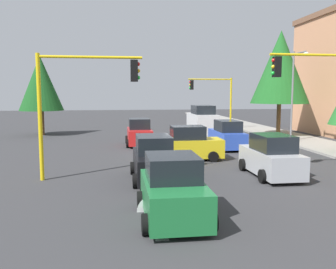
{
  "coord_description": "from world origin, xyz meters",
  "views": [
    {
      "loc": [
        22.56,
        -4.11,
        3.89
      ],
      "look_at": [
        -0.55,
        -0.92,
        1.2
      ],
      "focal_mm": 38.96,
      "sensor_mm": 36.0,
      "label": 1
    }
  ],
  "objects_px": {
    "traffic_signal_near_right": "(82,91)",
    "delivery_van_white": "(202,122)",
    "tree_opposite_side": "(41,83)",
    "tree_roadside_mid": "(280,67)",
    "car_silver": "(271,157)",
    "street_lamp_curbside": "(295,86)",
    "traffic_signal_far_left": "(214,93)",
    "car_red": "(139,133)",
    "car_blue": "(227,136)",
    "car_black": "(154,160)",
    "car_green": "(173,190)",
    "car_yellow": "(190,144)",
    "traffic_signal_near_left": "(322,88)"
  },
  "relations": [
    {
      "from": "traffic_signal_near_left",
      "to": "traffic_signal_near_right",
      "type": "height_order",
      "value": "traffic_signal_near_left"
    },
    {
      "from": "tree_opposite_side",
      "to": "tree_roadside_mid",
      "type": "distance_m",
      "value": 21.42
    },
    {
      "from": "tree_roadside_mid",
      "to": "car_black",
      "type": "xyz_separation_m",
      "value": [
        14.6,
        -12.54,
        -5.18
      ]
    },
    {
      "from": "tree_roadside_mid",
      "to": "car_silver",
      "type": "relative_size",
      "value": 2.25
    },
    {
      "from": "traffic_signal_far_left",
      "to": "traffic_signal_near_right",
      "type": "height_order",
      "value": "traffic_signal_near_right"
    },
    {
      "from": "car_black",
      "to": "car_green",
      "type": "bearing_deg",
      "value": 0.86
    },
    {
      "from": "street_lamp_curbside",
      "to": "car_silver",
      "type": "bearing_deg",
      "value": -31.45
    },
    {
      "from": "car_yellow",
      "to": "car_red",
      "type": "relative_size",
      "value": 0.98
    },
    {
      "from": "car_yellow",
      "to": "car_red",
      "type": "bearing_deg",
      "value": -157.93
    },
    {
      "from": "car_green",
      "to": "car_blue",
      "type": "bearing_deg",
      "value": 156.63
    },
    {
      "from": "delivery_van_white",
      "to": "car_yellow",
      "type": "bearing_deg",
      "value": -16.77
    },
    {
      "from": "traffic_signal_near_left",
      "to": "car_blue",
      "type": "relative_size",
      "value": 1.39
    },
    {
      "from": "street_lamp_curbside",
      "to": "delivery_van_white",
      "type": "xyz_separation_m",
      "value": [
        -5.3,
        -5.9,
        -3.07
      ]
    },
    {
      "from": "car_silver",
      "to": "traffic_signal_near_right",
      "type": "bearing_deg",
      "value": -94.24
    },
    {
      "from": "car_black",
      "to": "traffic_signal_far_left",
      "type": "bearing_deg",
      "value": 158.31
    },
    {
      "from": "traffic_signal_far_left",
      "to": "traffic_signal_near_right",
      "type": "xyz_separation_m",
      "value": [
        20.0,
        -11.34,
        0.13
      ]
    },
    {
      "from": "car_silver",
      "to": "car_black",
      "type": "relative_size",
      "value": 0.99
    },
    {
      "from": "tree_opposite_side",
      "to": "car_green",
      "type": "relative_size",
      "value": 1.95
    },
    {
      "from": "street_lamp_curbside",
      "to": "delivery_van_white",
      "type": "bearing_deg",
      "value": -131.9
    },
    {
      "from": "traffic_signal_near_right",
      "to": "delivery_van_white",
      "type": "relative_size",
      "value": 1.16
    },
    {
      "from": "traffic_signal_near_right",
      "to": "car_silver",
      "type": "bearing_deg",
      "value": 85.76
    },
    {
      "from": "car_yellow",
      "to": "traffic_signal_near_right",
      "type": "bearing_deg",
      "value": -54.9
    },
    {
      "from": "street_lamp_curbside",
      "to": "tree_opposite_side",
      "type": "xyz_separation_m",
      "value": [
        -8.39,
        -20.2,
        0.37
      ]
    },
    {
      "from": "street_lamp_curbside",
      "to": "car_blue",
      "type": "xyz_separation_m",
      "value": [
        1.72,
        -5.77,
        -3.45
      ]
    },
    {
      "from": "delivery_van_white",
      "to": "car_silver",
      "type": "xyz_separation_m",
      "value": [
        15.55,
        -0.36,
        -0.39
      ]
    },
    {
      "from": "traffic_signal_far_left",
      "to": "car_black",
      "type": "relative_size",
      "value": 1.3
    },
    {
      "from": "street_lamp_curbside",
      "to": "delivery_van_white",
      "type": "relative_size",
      "value": 1.46
    },
    {
      "from": "traffic_signal_far_left",
      "to": "car_red",
      "type": "xyz_separation_m",
      "value": [
        9.69,
        -8.2,
        -2.93
      ]
    },
    {
      "from": "traffic_signal_near_right",
      "to": "car_yellow",
      "type": "distance_m",
      "value": 7.6
    },
    {
      "from": "traffic_signal_near_left",
      "to": "delivery_van_white",
      "type": "height_order",
      "value": "traffic_signal_near_left"
    },
    {
      "from": "traffic_signal_near_right",
      "to": "street_lamp_curbside",
      "type": "relative_size",
      "value": 0.8
    },
    {
      "from": "traffic_signal_near_left",
      "to": "car_green",
      "type": "distance_m",
      "value": 10.51
    },
    {
      "from": "tree_roadside_mid",
      "to": "car_blue",
      "type": "height_order",
      "value": "tree_roadside_mid"
    },
    {
      "from": "car_green",
      "to": "delivery_van_white",
      "type": "bearing_deg",
      "value": 164.41
    },
    {
      "from": "tree_opposite_side",
      "to": "car_blue",
      "type": "height_order",
      "value": "tree_opposite_side"
    },
    {
      "from": "traffic_signal_far_left",
      "to": "street_lamp_curbside",
      "type": "distance_m",
      "value": 10.99
    },
    {
      "from": "traffic_signal_near_right",
      "to": "car_black",
      "type": "xyz_separation_m",
      "value": [
        0.6,
        3.14,
        -3.06
      ]
    },
    {
      "from": "car_green",
      "to": "car_yellow",
      "type": "bearing_deg",
      "value": 165.76
    },
    {
      "from": "tree_opposite_side",
      "to": "car_red",
      "type": "height_order",
      "value": "tree_opposite_side"
    },
    {
      "from": "car_red",
      "to": "car_silver",
      "type": "bearing_deg",
      "value": 26.59
    },
    {
      "from": "tree_roadside_mid",
      "to": "street_lamp_curbside",
      "type": "bearing_deg",
      "value": -10.33
    },
    {
      "from": "street_lamp_curbside",
      "to": "tree_roadside_mid",
      "type": "relative_size",
      "value": 0.76
    },
    {
      "from": "tree_opposite_side",
      "to": "car_blue",
      "type": "xyz_separation_m",
      "value": [
        10.11,
        14.43,
        -3.83
      ]
    },
    {
      "from": "traffic_signal_near_left",
      "to": "traffic_signal_far_left",
      "type": "relative_size",
      "value": 1.08
    },
    {
      "from": "car_red",
      "to": "car_blue",
      "type": "xyz_separation_m",
      "value": [
        2.42,
        5.98,
        0.0
      ]
    },
    {
      "from": "tree_roadside_mid",
      "to": "car_black",
      "type": "distance_m",
      "value": 19.94
    },
    {
      "from": "car_silver",
      "to": "car_red",
      "type": "distance_m",
      "value": 12.24
    },
    {
      "from": "traffic_signal_far_left",
      "to": "traffic_signal_near_right",
      "type": "bearing_deg",
      "value": -29.54
    },
    {
      "from": "tree_opposite_side",
      "to": "tree_roadside_mid",
      "type": "xyz_separation_m",
      "value": [
        4.0,
        21.0,
        1.36
      ]
    },
    {
      "from": "tree_opposite_side",
      "to": "tree_roadside_mid",
      "type": "height_order",
      "value": "tree_roadside_mid"
    }
  ]
}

